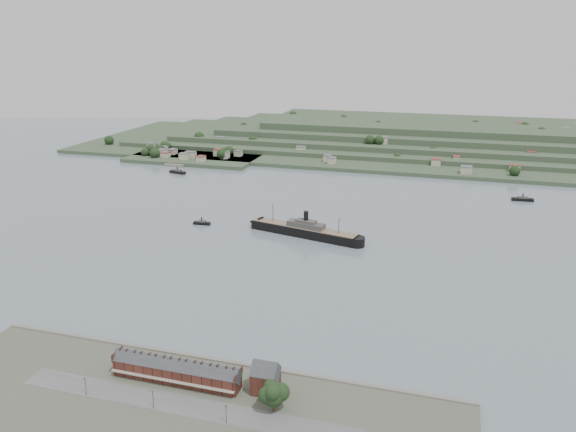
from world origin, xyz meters
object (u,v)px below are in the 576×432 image
(terrace_row, at_px, (176,371))
(steamship, at_px, (301,230))
(fig_tree, at_px, (274,394))
(tugboat, at_px, (202,223))
(gabled_building, at_px, (266,378))

(terrace_row, relative_size, steamship, 0.59)
(terrace_row, bearing_deg, steamship, 89.82)
(terrace_row, bearing_deg, fig_tree, -9.49)
(tugboat, bearing_deg, gabled_building, -58.53)
(gabled_building, height_order, tugboat, gabled_building)
(terrace_row, height_order, gabled_building, gabled_building)
(fig_tree, bearing_deg, tugboat, 121.50)
(steamship, xyz_separation_m, tugboat, (-79.71, 2.06, -2.75))
(terrace_row, relative_size, gabled_building, 3.95)
(fig_tree, bearing_deg, terrace_row, 170.51)
(gabled_building, bearing_deg, terrace_row, -173.88)
(tugboat, height_order, fig_tree, fig_tree)
(steamship, bearing_deg, tugboat, 178.52)
(terrace_row, xyz_separation_m, tugboat, (-79.09, 194.52, -5.39))
(steamship, height_order, tugboat, steamship)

